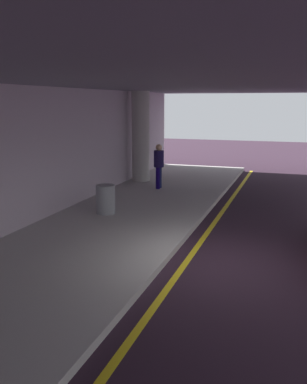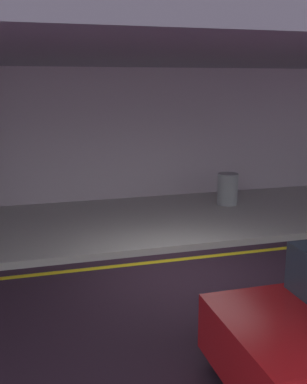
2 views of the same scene
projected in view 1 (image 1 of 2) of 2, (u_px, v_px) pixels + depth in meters
name	position (u px, v px, depth m)	size (l,w,h in m)	color
ground_plane	(216.00, 264.00, 9.17)	(60.00, 60.00, 0.00)	#2C1C29
sidewalk	(86.00, 245.00, 10.13)	(26.00, 4.20, 0.15)	#B4AFAC
lane_stripe_yellow	(188.00, 260.00, 9.37)	(26.00, 0.14, 0.01)	yellow
support_column_left_mid	(141.00, 137.00, 17.64)	(0.73, 0.73, 3.65)	#BBB7B0
ceiling_overhang	(101.00, 75.00, 9.17)	(28.00, 13.20, 0.30)	gray
terminal_back_wall	(0.00, 164.00, 10.45)	(26.00, 0.30, 3.80)	#BBA9B8
person_waiting_for_ride	(159.00, 163.00, 16.19)	(0.38, 0.38, 1.68)	#0E0350
trash_bin_steel	(106.00, 199.00, 12.65)	(0.56, 0.56, 0.85)	gray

